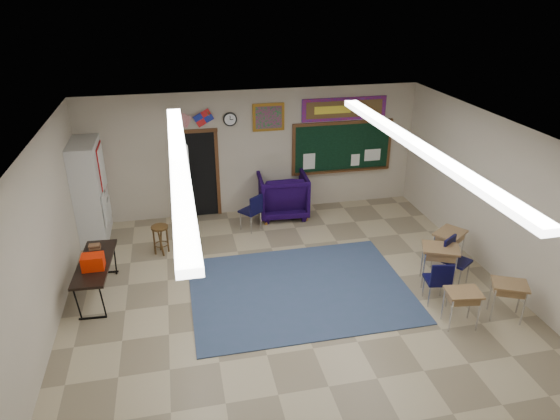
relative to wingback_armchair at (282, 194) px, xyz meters
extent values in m
plane|color=tan|center=(-0.60, -4.09, -0.54)|extent=(9.00, 9.00, 0.00)
cube|color=#BBAD97|center=(-0.60, 0.41, 0.96)|extent=(8.00, 0.04, 3.00)
cube|color=#BBAD97|center=(-4.60, -4.09, 0.96)|extent=(0.04, 9.00, 3.00)
cube|color=#BBAD97|center=(3.40, -4.09, 0.96)|extent=(0.04, 9.00, 3.00)
cube|color=silver|center=(-0.60, -4.09, 2.46)|extent=(8.00, 9.00, 0.04)
cube|color=navy|center=(-0.40, -3.29, -0.53)|extent=(4.00, 3.00, 0.02)
cube|color=black|center=(-2.00, 0.40, 0.51)|extent=(0.95, 0.04, 2.10)
cube|color=white|center=(-2.34, -0.04, 0.49)|extent=(0.35, 0.86, 2.05)
cube|color=#522F17|center=(1.60, 0.38, 0.96)|extent=(2.55, 0.05, 1.30)
cube|color=black|center=(1.60, 0.36, 0.96)|extent=(2.40, 0.03, 1.15)
cube|color=#522F17|center=(1.60, 0.32, 0.36)|extent=(2.40, 0.12, 0.04)
cube|color=#B60F1A|center=(1.60, 0.38, 1.91)|extent=(2.10, 0.04, 0.55)
cube|color=brown|center=(1.60, 0.37, 1.91)|extent=(1.90, 0.03, 0.40)
cube|color=#99671D|center=(-0.25, 0.38, 1.81)|extent=(0.75, 0.05, 0.65)
cube|color=#A51466|center=(-0.25, 0.36, 1.81)|extent=(0.62, 0.03, 0.52)
cylinder|color=black|center=(-1.15, 0.38, 1.81)|extent=(0.32, 0.05, 0.32)
cylinder|color=white|center=(-1.15, 0.36, 1.81)|extent=(0.26, 0.02, 0.26)
cube|color=silver|center=(-4.32, -0.24, 0.56)|extent=(0.55, 1.25, 2.20)
imported|color=black|center=(0.00, 0.00, 0.00)|extent=(1.22, 1.25, 1.08)
cube|color=olive|center=(2.19, -3.63, 0.23)|extent=(0.80, 0.71, 0.04)
cube|color=brown|center=(2.19, -3.63, 0.12)|extent=(0.69, 0.61, 0.13)
cube|color=olive|center=(2.71, -3.06, 0.19)|extent=(0.78, 0.75, 0.04)
cube|color=brown|center=(2.71, -3.06, 0.09)|extent=(0.67, 0.64, 0.13)
cube|color=olive|center=(1.94, -4.86, 0.11)|extent=(0.61, 0.49, 0.04)
cube|color=brown|center=(1.94, -4.86, 0.01)|extent=(0.52, 0.41, 0.11)
cube|color=olive|center=(2.81, -4.83, 0.12)|extent=(0.69, 0.63, 0.04)
cube|color=brown|center=(2.81, -4.83, 0.03)|extent=(0.60, 0.54, 0.11)
cube|color=black|center=(-4.01, -2.65, 0.13)|extent=(0.65, 1.69, 0.05)
cube|color=#F22604|center=(-4.00, -2.88, 0.28)|extent=(0.37, 0.28, 0.26)
cylinder|color=#4C3216|center=(-2.90, -1.33, 0.07)|extent=(0.35, 0.35, 0.04)
torus|color=#4C3216|center=(-2.90, -1.33, -0.33)|extent=(0.29, 0.29, 0.02)
camera|label=1|loc=(-2.42, -10.85, 4.71)|focal=32.00mm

